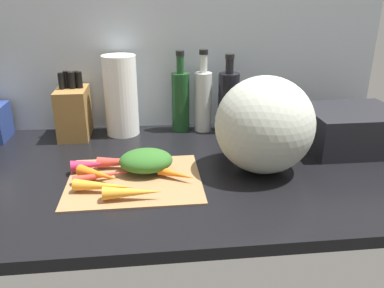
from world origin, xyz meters
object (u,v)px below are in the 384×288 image
(carrot_3, at_px, (134,192))
(winter_squash, at_px, (266,125))
(carrot_1, at_px, (105,186))
(dish_rack, at_px, (352,129))
(carrot_6, at_px, (100,174))
(carrot_4, at_px, (94,164))
(carrot_7, at_px, (178,174))
(bottle_2, at_px, (229,101))
(carrot_5, at_px, (147,166))
(carrot_0, at_px, (106,175))
(paper_towel_roll, at_px, (122,96))
(bottle_0, at_px, (181,100))
(knife_block, at_px, (75,112))
(cutting_board, at_px, (136,179))
(bottle_1, at_px, (204,99))
(carrot_2, at_px, (128,162))

(carrot_3, bearing_deg, winter_squash, 21.50)
(carrot_1, xyz_separation_m, dish_rack, (0.76, 0.23, 0.04))
(carrot_1, bearing_deg, carrot_6, 107.51)
(carrot_4, relative_size, carrot_7, 1.12)
(carrot_7, relative_size, bottle_2, 0.39)
(carrot_1, relative_size, carrot_5, 1.49)
(carrot_0, xyz_separation_m, paper_towel_roll, (0.03, 0.37, 0.12))
(carrot_7, bearing_deg, paper_towel_roll, 112.42)
(carrot_1, relative_size, bottle_0, 0.54)
(bottle_2, relative_size, dish_rack, 0.96)
(carrot_6, relative_size, bottle_2, 0.46)
(carrot_6, xyz_separation_m, winter_squash, (0.45, 0.03, 0.11))
(knife_block, distance_m, dish_rack, 0.93)
(bottle_2, xyz_separation_m, dish_rack, (0.36, -0.20, -0.05))
(cutting_board, distance_m, carrot_7, 0.12)
(carrot_3, relative_size, paper_towel_roll, 0.52)
(knife_block, bearing_deg, dish_rack, -12.55)
(carrot_0, distance_m, winter_squash, 0.45)
(winter_squash, distance_m, bottle_0, 0.42)
(cutting_board, height_order, bottle_1, bottle_1)
(dish_rack, bearing_deg, bottle_1, 154.32)
(paper_towel_roll, relative_size, dish_rack, 0.96)
(dish_rack, bearing_deg, cutting_board, -166.35)
(carrot_3, bearing_deg, carrot_2, 97.11)
(winter_squash, bearing_deg, carrot_7, -169.23)
(carrot_4, height_order, carrot_7, carrot_4)
(carrot_0, xyz_separation_m, carrot_7, (0.19, -0.02, 0.00))
(carrot_6, bearing_deg, carrot_1, -72.49)
(carrot_6, bearing_deg, carrot_4, 108.34)
(carrot_2, height_order, dish_rack, dish_rack)
(carrot_2, distance_m, carrot_6, 0.10)
(carrot_3, relative_size, carrot_5, 1.40)
(carrot_0, bearing_deg, carrot_3, -56.31)
(carrot_3, xyz_separation_m, paper_towel_roll, (-0.05, 0.49, 0.11))
(carrot_7, distance_m, paper_towel_roll, 0.44)
(carrot_2, height_order, bottle_0, bottle_0)
(carrot_5, bearing_deg, carrot_2, 157.45)
(carrot_0, relative_size, carrot_1, 1.09)
(bottle_2, distance_m, dish_rack, 0.42)
(carrot_0, height_order, carrot_7, carrot_7)
(knife_block, xyz_separation_m, dish_rack, (0.90, -0.20, -0.03))
(carrot_4, xyz_separation_m, carrot_5, (0.15, -0.01, -0.01))
(cutting_board, height_order, paper_towel_roll, paper_towel_roll)
(carrot_2, height_order, carrot_6, same)
(carrot_2, bearing_deg, bottle_0, 60.57)
(carrot_0, bearing_deg, carrot_2, 50.56)
(carrot_6, bearing_deg, carrot_5, 22.12)
(carrot_1, height_order, carrot_2, same)
(carrot_0, relative_size, carrot_2, 1.01)
(carrot_7, bearing_deg, knife_block, 130.28)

